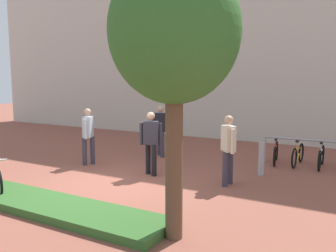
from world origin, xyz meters
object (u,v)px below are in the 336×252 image
Objects in this scene: person_casual_tan at (228,146)px; person_suited_navy at (151,139)px; bike_rack_cluster at (309,155)px; person_suited_dark at (161,128)px; tree_sidewalk at (174,34)px; bollard_steel at (261,159)px; person_shirt_blue at (88,133)px.

person_suited_navy is at bearing -176.74° from person_casual_tan.
bike_rack_cluster is 1.55× the size of person_suited_dark.
bollard_steel is (0.26, 4.49, -2.80)m from tree_sidewalk.
bollard_steel is at bearing 86.65° from tree_sidewalk.
bike_rack_cluster is 1.96m from bollard_steel.
bollard_steel is at bearing -120.78° from bike_rack_cluster.
person_casual_tan is at bearing -110.55° from bollard_steel.
bike_rack_cluster is 6.68m from person_shirt_blue.
bike_rack_cluster is at bearing 26.93° from person_shirt_blue.
tree_sidewalk is 2.56× the size of person_suited_navy.
person_shirt_blue is (-2.30, 0.09, 0.00)m from person_suited_navy.
person_suited_dark and person_casual_tan have the same top height.
person_suited_dark is at bearing 168.01° from bollard_steel.
bike_rack_cluster is (1.27, 6.18, -2.90)m from tree_sidewalk.
bollard_steel is 3.71m from person_suited_dark.
person_suited_dark is at bearing 57.62° from person_shirt_blue.
person_shirt_blue reaches higher than bike_rack_cluster.
bollard_steel is at bearing -11.99° from person_suited_dark.
person_suited_dark is (-3.33, 5.26, -2.27)m from tree_sidewalk.
person_suited_dark is (-4.60, -0.92, 0.64)m from bike_rack_cluster.
person_suited_dark is 1.00× the size of person_shirt_blue.
bollard_steel reaches higher than bike_rack_cluster.
person_suited_dark and person_shirt_blue have the same top height.
bollard_steel is 0.52× the size of person_suited_navy.
bike_rack_cluster is 2.96× the size of bollard_steel.
tree_sidewalk reaches higher than bollard_steel.
person_suited_navy is (-3.62, -3.10, 0.64)m from bike_rack_cluster.
bollard_steel is (-1.00, -1.68, 0.10)m from bike_rack_cluster.
tree_sidewalk is 4.49m from person_suited_navy.
person_shirt_blue is 4.44m from person_casual_tan.
person_casual_tan is at bearing -33.54° from person_suited_dark.
bollard_steel is at bearing 69.45° from person_casual_tan.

